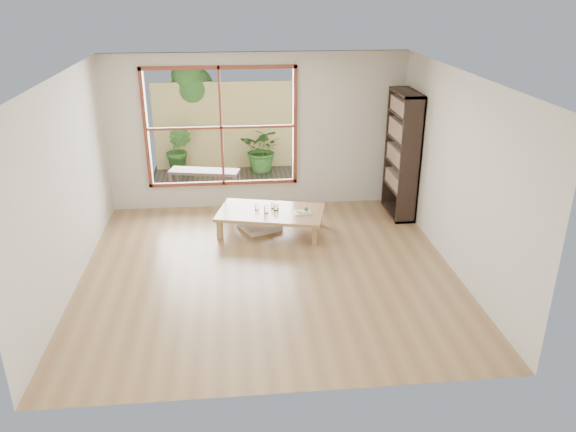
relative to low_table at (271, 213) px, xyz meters
name	(u,v)px	position (x,y,z in m)	size (l,w,h in m)	color
ground	(269,270)	(-0.13, -1.25, -0.31)	(5.00, 5.00, 0.00)	#A18050
low_table	(271,213)	(0.00, 0.00, 0.00)	(1.78, 1.27, 0.35)	#AE8054
floor_cushion	(259,226)	(-0.17, 0.16, -0.27)	(0.55, 0.55, 0.08)	beige
bookshelf	(402,155)	(2.19, 0.55, 0.72)	(0.33, 0.92, 2.05)	black
glass_tall	(266,209)	(-0.08, -0.08, 0.11)	(0.07, 0.07, 0.13)	silver
glass_mid	(276,207)	(0.09, 0.02, 0.10)	(0.08, 0.08, 0.11)	silver
glass_short	(273,206)	(0.05, 0.11, 0.09)	(0.07, 0.07, 0.09)	silver
glass_small	(257,207)	(-0.21, 0.07, 0.08)	(0.07, 0.07, 0.08)	silver
food_tray	(303,212)	(0.48, -0.13, 0.06)	(0.29, 0.23, 0.08)	white
deck	(225,184)	(-0.73, 2.31, -0.31)	(2.80, 2.00, 0.05)	#3B322B
garden_bench	(204,173)	(-1.09, 1.92, 0.06)	(1.32, 0.64, 0.40)	black
bamboo_fence	(223,126)	(-0.73, 3.31, 0.59)	(2.80, 0.06, 1.80)	tan
shrub_right	(263,149)	(0.05, 2.98, 0.18)	(0.84, 0.73, 0.93)	#366826
shrub_left	(179,150)	(-1.63, 3.04, 0.20)	(0.53, 0.43, 0.97)	#366826
garden_tree	(188,88)	(-1.40, 3.61, 1.32)	(1.04, 0.85, 2.22)	#4C3D2D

